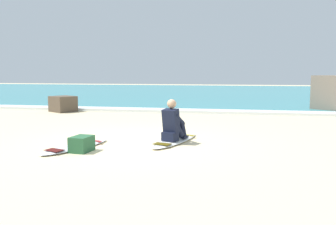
# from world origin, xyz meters

# --- Properties ---
(ground_plane) EXTENTS (80.00, 80.00, 0.00)m
(ground_plane) POSITION_xyz_m (0.00, 0.00, 0.00)
(ground_plane) COLOR beige
(sea) EXTENTS (80.00, 28.00, 0.10)m
(sea) POSITION_xyz_m (0.00, 20.17, 0.05)
(sea) COLOR teal
(sea) RESTS_ON ground
(breaking_foam) EXTENTS (80.00, 0.90, 0.11)m
(breaking_foam) POSITION_xyz_m (0.00, 6.47, 0.06)
(breaking_foam) COLOR white
(breaking_foam) RESTS_ON ground
(surfboard_main) EXTENTS (1.04, 2.22, 0.08)m
(surfboard_main) POSITION_xyz_m (0.85, 0.26, 0.04)
(surfboard_main) COLOR white
(surfboard_main) RESTS_ON ground
(surfer_seated) EXTENTS (0.56, 0.77, 0.95)m
(surfer_seated) POSITION_xyz_m (0.81, 0.09, 0.44)
(surfer_seated) COLOR black
(surfer_seated) RESTS_ON surfboard_main
(surfboard_spare_near) EXTENTS (1.09, 2.01, 0.08)m
(surfboard_spare_near) POSITION_xyz_m (-1.14, -0.84, 0.04)
(surfboard_spare_near) COLOR silver
(surfboard_spare_near) RESTS_ON ground
(shoreline_rock) EXTENTS (1.24, 1.20, 0.65)m
(shoreline_rock) POSITION_xyz_m (-4.88, 5.65, 0.32)
(shoreline_rock) COLOR brown
(shoreline_rock) RESTS_ON ground
(beach_bag) EXTENTS (0.41, 0.52, 0.32)m
(beach_bag) POSITION_xyz_m (-0.86, -1.15, 0.16)
(beach_bag) COLOR #285B38
(beach_bag) RESTS_ON ground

